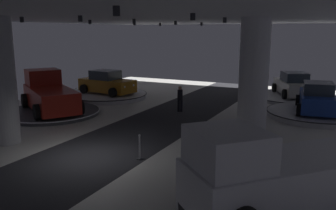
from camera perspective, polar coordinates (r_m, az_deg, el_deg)
The scene contains 16 objects.
ground at distance 14.58m, azimuth -12.61°, elevation -8.23°, with size 24.00×44.00×0.06m.
ceiling_with_spotlights at distance 13.74m, azimuth -13.68°, elevation 14.20°, with size 24.00×44.00×0.39m.
column_left at distance 16.97m, azimuth -24.99°, elevation 3.43°, with size 1.16×1.16×5.50m.
column_right at distance 17.18m, azimuth 13.51°, elevation 4.30°, with size 1.36×1.36×5.50m.
display_platform_near_right at distance 10.57m, azimuth 17.49°, elevation -15.57°, with size 5.71×5.71×0.24m.
pickup_truck_near_right at distance 9.95m, azimuth 16.38°, elevation -10.66°, with size 5.15×5.31×2.30m.
display_platform_far_left at distance 26.93m, azimuth -9.63°, elevation 1.55°, with size 5.84×5.84×0.32m.
display_car_far_left at distance 26.81m, azimuth -9.75°, elevation 3.46°, with size 4.38×2.62×1.71m.
display_platform_far_right at distance 22.27m, azimuth 22.55°, elevation -1.32°, with size 5.56×5.56×0.34m.
display_car_far_right at distance 22.07m, azimuth 22.74°, elevation 0.98°, with size 2.68×4.41×1.71m.
display_platform_deep_right at distance 27.61m, azimuth 19.28°, elevation 1.23°, with size 6.00×6.00×0.26m.
display_car_deep_right at distance 27.44m, azimuth 19.42°, elevation 3.02°, with size 3.46×4.57×1.71m.
display_platform_mid_left at distance 22.32m, azimuth -18.11°, elevation -1.11°, with size 5.68×5.68×0.24m.
pickup_truck_mid_left at distance 22.43m, azimuth -18.47°, elevation 1.64°, with size 5.60×4.66×2.30m.
visitor_walking_near at distance 21.80m, azimuth 1.93°, elevation 1.25°, with size 0.32×0.32×1.59m.
stanchion_a at distance 13.93m, azimuth -4.54°, elevation -7.20°, with size 0.28×0.28×1.01m.
Camera 1 is at (8.76, -10.56, 4.90)m, focal length 38.14 mm.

